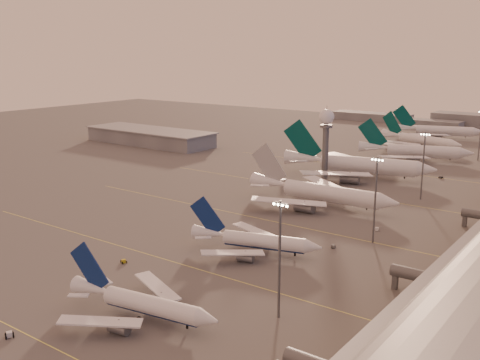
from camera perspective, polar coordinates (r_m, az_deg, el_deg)
The scene contains 24 objects.
ground at distance 155.57m, azimuth -14.57°, elevation -7.60°, with size 700.00×700.00×0.00m, color #575555.
taxiway_markings at distance 177.46m, azimuth 6.01°, elevation -4.63°, with size 180.00×185.25×0.02m.
hangar at distance 332.49m, azimuth -9.14°, elevation 4.39°, with size 82.00×27.00×8.50m.
radar_tower at distance 239.49m, azimuth 8.74°, elevation 5.07°, with size 6.40×6.40×31.10m.
mast_a at distance 113.96m, azimuth 4.04°, elevation -7.57°, with size 3.60×0.56×25.00m.
mast_b at distance 162.19m, azimuth 13.59°, elevation -1.60°, with size 3.60×0.56×25.00m.
mast_c at distance 214.35m, azimuth 18.11°, elevation 1.67°, with size 3.60×0.56×25.00m.
mast_d at distance 300.63m, azimuth 23.24°, elevation 4.39°, with size 3.60×0.56×25.00m.
distant_horizon at distance 433.26m, azimuth 21.17°, elevation 5.63°, with size 165.00×37.50×9.00m.
narrowbody_near at distance 119.03m, azimuth -9.92°, elevation -12.48°, with size 36.46×28.90×14.30m.
narrowbody_mid at distance 152.73m, azimuth 1.54°, elevation -6.37°, with size 36.45×28.67×14.62m.
widebody_white at distance 200.09m, azimuth 8.27°, elevation -1.60°, with size 57.64×46.15×20.27m.
greentail_a at distance 246.29m, azimuth 11.91°, elevation 1.21°, with size 65.07×51.96×24.01m.
greentail_b at distance 292.18m, azimuth 17.37°, elevation 2.62°, with size 53.93×42.86×20.31m.
greentail_c at distance 330.47m, azimuth 17.83°, elevation 3.71°, with size 50.96×40.57×19.03m.
greentail_d at distance 371.14m, azimuth 19.47°, elevation 4.59°, with size 53.16×42.28×19.93m.
gsv_tug_near at distance 120.11m, azimuth -22.38°, elevation -14.34°, with size 3.64×4.27×1.05m.
gsv_catering_a at distance 102.05m, azimuth 3.91°, elevation -17.49°, with size 5.41×3.66×4.08m.
gsv_tug_mid at distance 149.59m, azimuth -11.73°, elevation -8.10°, with size 3.71×3.07×0.92m.
gsv_truck_b at distance 158.63m, azimuth 9.57°, elevation -6.54°, with size 5.18×2.49×2.01m.
gsv_truck_c at distance 201.67m, azimuth -3.59°, elevation -2.09°, with size 5.36×4.29×2.08m.
gsv_catering_b at distance 175.95m, azimuth 13.84°, elevation -4.41°, with size 5.43×3.34×4.14m.
gsv_tug_far at distance 223.71m, azimuth 9.39°, elevation -0.87°, with size 3.30×3.62×0.89m.
gsv_tug_hangar at distance 255.35m, azimuth 19.73°, elevation 0.28°, with size 3.60×2.45×0.96m.
Camera 1 is at (114.51, -90.41, 53.99)m, focal length 42.00 mm.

